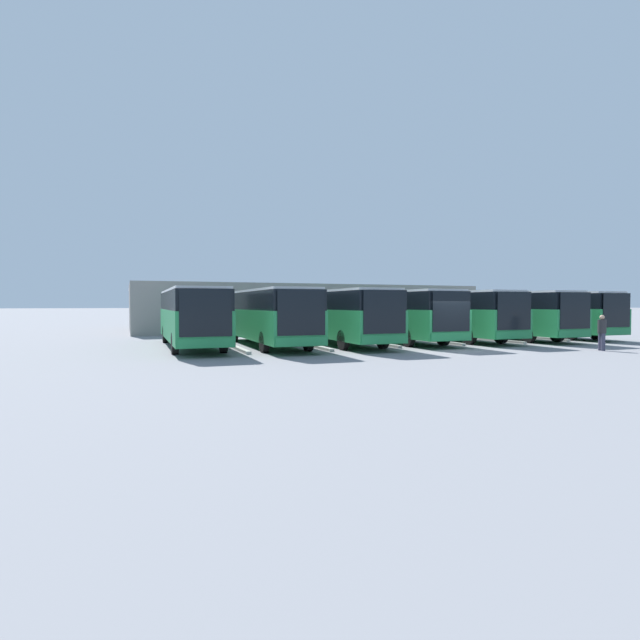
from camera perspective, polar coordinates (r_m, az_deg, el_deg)
The scene contains 16 objects.
ground_plane at distance 26.46m, azimuth 15.03°, elevation -3.34°, with size 600.00×600.00×0.00m, color gray.
bus_0 at distance 39.47m, azimuth 23.81°, elevation 0.82°, with size 2.74×12.39×3.15m.
curb_divider_0 at distance 36.79m, azimuth 23.54°, elevation -1.88°, with size 0.24×5.28×0.15m, color #B2B2AD.
bus_1 at distance 36.18m, azimuth 19.94°, elevation 0.79°, with size 2.74×12.39×3.15m.
curb_divider_1 at distance 33.53m, azimuth 19.33°, elevation -2.17°, with size 0.24×5.28×0.15m, color #B2B2AD.
bus_2 at distance 33.86m, azimuth 14.37°, elevation 0.78°, with size 2.74×12.39×3.15m.
curb_divider_2 at distance 31.26m, azimuth 13.23°, elevation -2.40°, with size 0.24×5.28×0.15m, color #B2B2AD.
bus_3 at distance 31.61m, azimuth 8.33°, elevation 0.74°, with size 2.74×12.39×3.15m.
curb_divider_3 at distance 29.10m, azimuth 6.58°, elevation -2.68°, with size 0.24×5.28×0.15m, color #B2B2AD.
bus_4 at distance 29.36m, azimuth 1.80°, elevation 0.68°, with size 2.74×12.39×3.15m.
curb_divider_4 at distance 26.99m, azimuth -0.70°, elevation -3.02°, with size 0.24×5.28×0.15m, color #B2B2AD.
bus_5 at distance 28.18m, azimuth -6.06°, elevation 0.62°, with size 2.74×12.39×3.15m.
curb_divider_5 at distance 26.01m, azimuth -9.36°, elevation -3.22°, with size 0.24×5.28×0.15m, color #B2B2AD.
bus_6 at distance 28.05m, azimuth -14.56°, elevation 0.57°, with size 2.74×12.39×3.15m.
pedestrian at distance 28.93m, azimuth 29.52°, elevation -1.15°, with size 0.50×0.50×1.81m.
station_building at distance 47.72m, azimuth -2.20°, elevation 1.47°, with size 30.66×15.60×4.07m.
Camera 1 is at (15.64, 21.22, 2.35)m, focal length 28.00 mm.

